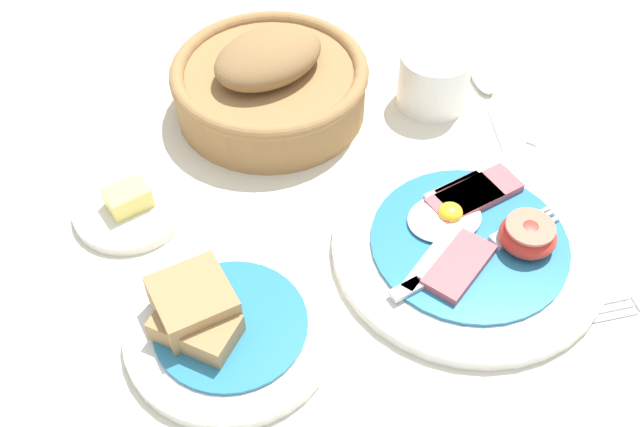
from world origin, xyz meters
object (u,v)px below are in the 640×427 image
(bread_plate, at_px, (219,320))
(teaspoon_by_saucer, at_px, (487,90))
(breakfast_plate, at_px, (470,240))
(bread_basket, at_px, (270,82))
(butter_dish, at_px, (130,207))
(sugar_cup, at_px, (434,77))
(teaspoon_near_cup, at_px, (525,155))

(bread_plate, bearing_deg, teaspoon_by_saucer, 26.02)
(teaspoon_by_saucer, bearing_deg, breakfast_plate, 162.35)
(bread_basket, bearing_deg, butter_dish, -153.15)
(sugar_cup, bearing_deg, butter_dish, -174.41)
(bread_basket, distance_m, teaspoon_near_cup, 0.28)
(butter_dish, xyz_separation_m, teaspoon_near_cup, (0.39, -0.08, -0.00))
(breakfast_plate, distance_m, bread_plate, 0.24)
(bread_plate, relative_size, teaspoon_near_cup, 1.10)
(sugar_cup, xyz_separation_m, teaspoon_by_saucer, (0.07, -0.01, -0.03))
(breakfast_plate, xyz_separation_m, bread_basket, (-0.10, 0.26, 0.03))
(bread_basket, distance_m, teaspoon_by_saucer, 0.25)
(breakfast_plate, height_order, bread_plate, bread_plate)
(sugar_cup, bearing_deg, bread_plate, -147.63)
(butter_dish, bearing_deg, sugar_cup, 5.59)
(bread_plate, xyz_separation_m, bread_basket, (0.14, 0.25, 0.02))
(bread_basket, height_order, teaspoon_by_saucer, bread_basket)
(butter_dish, height_order, teaspoon_near_cup, butter_dish)
(bread_plate, xyz_separation_m, sugar_cup, (0.31, 0.20, 0.02))
(sugar_cup, xyz_separation_m, butter_dish, (-0.35, -0.03, -0.03))
(bread_plate, height_order, sugar_cup, sugar_cup)
(sugar_cup, xyz_separation_m, teaspoon_near_cup, (0.05, -0.12, -0.03))
(bread_plate, xyz_separation_m, butter_dish, (-0.04, 0.16, -0.01))
(bread_plate, xyz_separation_m, teaspoon_near_cup, (0.35, 0.08, -0.01))
(bread_basket, bearing_deg, breakfast_plate, -68.31)
(butter_dish, distance_m, teaspoon_by_saucer, 0.41)
(breakfast_plate, height_order, sugar_cup, sugar_cup)
(bread_basket, bearing_deg, teaspoon_near_cup, -39.08)
(bread_plate, distance_m, teaspoon_near_cup, 0.36)
(sugar_cup, relative_size, teaspoon_near_cup, 0.47)
(teaspoon_by_saucer, distance_m, teaspoon_near_cup, 0.11)
(bread_basket, bearing_deg, bread_plate, -118.98)
(teaspoon_near_cup, bearing_deg, sugar_cup, -106.36)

